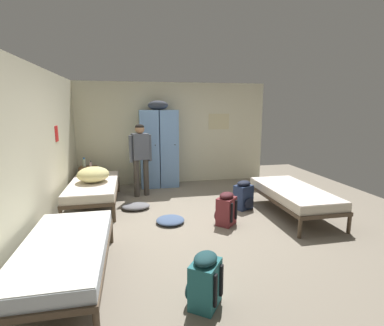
{
  "coord_description": "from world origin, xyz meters",
  "views": [
    {
      "loc": [
        -1.02,
        -4.65,
        1.92
      ],
      "look_at": [
        0.0,
        0.26,
        0.95
      ],
      "focal_mm": 27.18,
      "sensor_mm": 36.0,
      "label": 1
    }
  ],
  "objects_px": {
    "shelf_unit": "(89,176)",
    "backpack_navy": "(244,196)",
    "water_bottle": "(84,163)",
    "bed_left_front": "(64,251)",
    "lotion_bottle": "(91,164)",
    "backpack_teal": "(204,281)",
    "clothes_pile_denim": "(170,220)",
    "bedding_heap": "(93,174)",
    "bed_right": "(293,194)",
    "locker_bank": "(159,147)",
    "person_traveler": "(141,153)",
    "bed_left_rear": "(94,187)",
    "backpack_maroon": "(226,209)",
    "clothes_pile_grey": "(136,206)"
  },
  "relations": [
    {
      "from": "shelf_unit",
      "to": "backpack_navy",
      "type": "relative_size",
      "value": 1.04
    },
    {
      "from": "water_bottle",
      "to": "bed_left_front",
      "type": "bearing_deg",
      "value": -85.02
    },
    {
      "from": "water_bottle",
      "to": "lotion_bottle",
      "type": "distance_m",
      "value": 0.16
    },
    {
      "from": "backpack_teal",
      "to": "clothes_pile_denim",
      "type": "xyz_separation_m",
      "value": [
        -0.05,
        2.12,
        -0.21
      ]
    },
    {
      "from": "bedding_heap",
      "to": "bed_right",
      "type": "bearing_deg",
      "value": -18.53
    },
    {
      "from": "locker_bank",
      "to": "person_traveler",
      "type": "bearing_deg",
      "value": -121.73
    },
    {
      "from": "bed_left_rear",
      "to": "lotion_bottle",
      "type": "bearing_deg",
      "value": 99.21
    },
    {
      "from": "water_bottle",
      "to": "bed_left_rear",
      "type": "bearing_deg",
      "value": -74.25
    },
    {
      "from": "lotion_bottle",
      "to": "backpack_navy",
      "type": "height_order",
      "value": "lotion_bottle"
    },
    {
      "from": "bed_left_front",
      "to": "lotion_bottle",
      "type": "distance_m",
      "value": 3.74
    },
    {
      "from": "water_bottle",
      "to": "backpack_maroon",
      "type": "height_order",
      "value": "water_bottle"
    },
    {
      "from": "water_bottle",
      "to": "backpack_maroon",
      "type": "bearing_deg",
      "value": -44.98
    },
    {
      "from": "water_bottle",
      "to": "backpack_teal",
      "type": "height_order",
      "value": "water_bottle"
    },
    {
      "from": "bed_left_rear",
      "to": "lotion_bottle",
      "type": "height_order",
      "value": "lotion_bottle"
    },
    {
      "from": "person_traveler",
      "to": "water_bottle",
      "type": "distance_m",
      "value": 1.47
    },
    {
      "from": "shelf_unit",
      "to": "bed_left_front",
      "type": "bearing_deg",
      "value": -86.2
    },
    {
      "from": "person_traveler",
      "to": "water_bottle",
      "type": "relative_size",
      "value": 7.42
    },
    {
      "from": "shelf_unit",
      "to": "backpack_maroon",
      "type": "height_order",
      "value": "shelf_unit"
    },
    {
      "from": "lotion_bottle",
      "to": "backpack_maroon",
      "type": "relative_size",
      "value": 0.26
    },
    {
      "from": "bed_left_rear",
      "to": "backpack_maroon",
      "type": "relative_size",
      "value": 3.45
    },
    {
      "from": "person_traveler",
      "to": "backpack_maroon",
      "type": "xyz_separation_m",
      "value": [
        1.3,
        -1.89,
        -0.68
      ]
    },
    {
      "from": "backpack_teal",
      "to": "shelf_unit",
      "type": "bearing_deg",
      "value": 110.42
    },
    {
      "from": "bed_left_front",
      "to": "water_bottle",
      "type": "bearing_deg",
      "value": 94.98
    },
    {
      "from": "clothes_pile_grey",
      "to": "bed_left_front",
      "type": "bearing_deg",
      "value": -109.33
    },
    {
      "from": "bed_right",
      "to": "bedding_heap",
      "type": "distance_m",
      "value": 3.77
    },
    {
      "from": "shelf_unit",
      "to": "bed_left_rear",
      "type": "relative_size",
      "value": 0.3
    },
    {
      "from": "bedding_heap",
      "to": "clothes_pile_denim",
      "type": "xyz_separation_m",
      "value": [
        1.34,
        -1.15,
        -0.59
      ]
    },
    {
      "from": "locker_bank",
      "to": "bed_left_rear",
      "type": "relative_size",
      "value": 1.09
    },
    {
      "from": "lotion_bottle",
      "to": "clothes_pile_grey",
      "type": "bearing_deg",
      "value": -56.26
    },
    {
      "from": "bed_right",
      "to": "backpack_teal",
      "type": "distance_m",
      "value": 3.01
    },
    {
      "from": "bedding_heap",
      "to": "clothes_pile_denim",
      "type": "distance_m",
      "value": 1.86
    },
    {
      "from": "locker_bank",
      "to": "bed_right",
      "type": "distance_m",
      "value": 3.32
    },
    {
      "from": "lotion_bottle",
      "to": "backpack_teal",
      "type": "height_order",
      "value": "lotion_bottle"
    },
    {
      "from": "lotion_bottle",
      "to": "backpack_navy",
      "type": "distance_m",
      "value": 3.54
    },
    {
      "from": "water_bottle",
      "to": "backpack_teal",
      "type": "xyz_separation_m",
      "value": [
        1.73,
        -4.45,
        -0.4
      ]
    },
    {
      "from": "backpack_teal",
      "to": "clothes_pile_grey",
      "type": "height_order",
      "value": "backpack_teal"
    },
    {
      "from": "bed_right",
      "to": "bedding_heap",
      "type": "bearing_deg",
      "value": 161.47
    },
    {
      "from": "water_bottle",
      "to": "backpack_teal",
      "type": "bearing_deg",
      "value": -68.76
    },
    {
      "from": "person_traveler",
      "to": "shelf_unit",
      "type": "bearing_deg",
      "value": 150.8
    },
    {
      "from": "bed_left_rear",
      "to": "backpack_navy",
      "type": "distance_m",
      "value": 2.91
    },
    {
      "from": "backpack_navy",
      "to": "water_bottle",
      "type": "bearing_deg",
      "value": 148.56
    },
    {
      "from": "bedding_heap",
      "to": "backpack_maroon",
      "type": "relative_size",
      "value": 1.12
    },
    {
      "from": "lotion_bottle",
      "to": "clothes_pile_denim",
      "type": "bearing_deg",
      "value": -56.04
    },
    {
      "from": "shelf_unit",
      "to": "water_bottle",
      "type": "bearing_deg",
      "value": 165.96
    },
    {
      "from": "bed_left_front",
      "to": "backpack_teal",
      "type": "relative_size",
      "value": 3.45
    },
    {
      "from": "water_bottle",
      "to": "backpack_navy",
      "type": "height_order",
      "value": "water_bottle"
    },
    {
      "from": "shelf_unit",
      "to": "clothes_pile_grey",
      "type": "distance_m",
      "value": 1.85
    },
    {
      "from": "backpack_teal",
      "to": "backpack_navy",
      "type": "bearing_deg",
      "value": 60.82
    },
    {
      "from": "bedding_heap",
      "to": "backpack_navy",
      "type": "height_order",
      "value": "bedding_heap"
    },
    {
      "from": "bed_right",
      "to": "water_bottle",
      "type": "relative_size",
      "value": 9.01
    }
  ]
}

